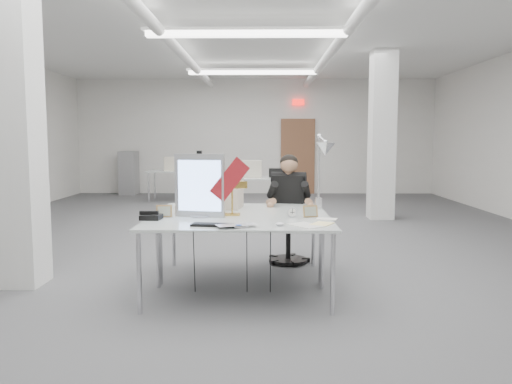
# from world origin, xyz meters

# --- Properties ---
(room_shell) EXTENTS (10.04, 14.04, 3.24)m
(room_shell) POSITION_xyz_m (0.04, 0.13, 1.69)
(room_shell) COLOR #4E4E50
(room_shell) RESTS_ON ground
(desk_main) EXTENTS (1.80, 0.90, 0.02)m
(desk_main) POSITION_xyz_m (0.00, -2.50, 0.74)
(desk_main) COLOR silver
(desk_main) RESTS_ON room_shell
(desk_second) EXTENTS (1.80, 0.90, 0.02)m
(desk_second) POSITION_xyz_m (0.00, -1.60, 0.74)
(desk_second) COLOR silver
(desk_second) RESTS_ON room_shell
(bg_desk_a) EXTENTS (1.60, 0.80, 0.02)m
(bg_desk_a) POSITION_xyz_m (0.20, 3.00, 0.74)
(bg_desk_a) COLOR silver
(bg_desk_a) RESTS_ON room_shell
(bg_desk_b) EXTENTS (1.60, 0.80, 0.02)m
(bg_desk_b) POSITION_xyz_m (-1.80, 5.20, 0.74)
(bg_desk_b) COLOR silver
(bg_desk_b) RESTS_ON room_shell
(filing_cabinet) EXTENTS (0.45, 0.55, 1.20)m
(filing_cabinet) POSITION_xyz_m (-3.50, 6.65, 0.60)
(filing_cabinet) COLOR gray
(filing_cabinet) RESTS_ON room_shell
(office_chair) EXTENTS (0.69, 0.69, 1.19)m
(office_chair) POSITION_xyz_m (0.55, -1.03, 0.59)
(office_chair) COLOR black
(office_chair) RESTS_ON room_shell
(seated_person) EXTENTS (0.61, 0.71, 0.93)m
(seated_person) POSITION_xyz_m (0.55, -1.08, 0.90)
(seated_person) COLOR black
(seated_person) RESTS_ON office_chair
(monitor) EXTENTS (0.51, 0.15, 0.63)m
(monitor) POSITION_xyz_m (-0.39, -2.20, 1.07)
(monitor) COLOR #B0B1B5
(monitor) RESTS_ON desk_main
(pennant) EXTENTS (0.39, 0.16, 0.45)m
(pennant) POSITION_xyz_m (-0.09, -2.24, 1.13)
(pennant) COLOR maroon
(pennant) RESTS_ON monitor
(keyboard) EXTENTS (0.42, 0.19, 0.02)m
(keyboard) POSITION_xyz_m (-0.20, -2.74, 0.76)
(keyboard) COLOR black
(keyboard) RESTS_ON desk_main
(laptop) EXTENTS (0.42, 0.35, 0.03)m
(laptop) POSITION_xyz_m (0.03, -2.86, 0.77)
(laptop) COLOR silver
(laptop) RESTS_ON desk_main
(mouse) EXTENTS (0.09, 0.08, 0.03)m
(mouse) POSITION_xyz_m (0.39, -2.72, 0.77)
(mouse) COLOR silver
(mouse) RESTS_ON desk_main
(bankers_lamp) EXTENTS (0.31, 0.21, 0.32)m
(bankers_lamp) POSITION_xyz_m (-0.08, -2.09, 0.92)
(bankers_lamp) COLOR #BA7A3A
(bankers_lamp) RESTS_ON desk_main
(desk_phone) EXTENTS (0.20, 0.18, 0.05)m
(desk_phone) POSITION_xyz_m (-0.84, -2.38, 0.78)
(desk_phone) COLOR black
(desk_phone) RESTS_ON desk_main
(picture_frame_left) EXTENTS (0.16, 0.06, 0.12)m
(picture_frame_left) POSITION_xyz_m (-0.74, -2.23, 0.82)
(picture_frame_left) COLOR #9F7644
(picture_frame_left) RESTS_ON desk_main
(picture_frame_right) EXTENTS (0.15, 0.07, 0.12)m
(picture_frame_right) POSITION_xyz_m (0.70, -2.21, 0.81)
(picture_frame_right) COLOR #A88048
(picture_frame_right) RESTS_ON desk_main
(desk_clock) EXTENTS (0.10, 0.04, 0.10)m
(desk_clock) POSITION_xyz_m (0.53, -2.21, 0.81)
(desk_clock) COLOR #B8B8BD
(desk_clock) RESTS_ON desk_main
(paper_stack_a) EXTENTS (0.35, 0.37, 0.01)m
(paper_stack_a) POSITION_xyz_m (0.62, -2.70, 0.76)
(paper_stack_a) COLOR silver
(paper_stack_a) RESTS_ON desk_main
(paper_stack_b) EXTENTS (0.25, 0.28, 0.01)m
(paper_stack_b) POSITION_xyz_m (0.77, -2.63, 0.76)
(paper_stack_b) COLOR #FFE998
(paper_stack_b) RESTS_ON desk_main
(paper_stack_c) EXTENTS (0.22, 0.18, 0.01)m
(paper_stack_c) POSITION_xyz_m (0.85, -2.34, 0.76)
(paper_stack_c) COLOR silver
(paper_stack_c) RESTS_ON desk_main
(beige_monitor) EXTENTS (0.47, 0.45, 0.40)m
(beige_monitor) POSITION_xyz_m (-0.23, -1.53, 0.96)
(beige_monitor) COLOR beige
(beige_monitor) RESTS_ON desk_second
(architect_lamp) EXTENTS (0.51, 0.78, 0.95)m
(architect_lamp) POSITION_xyz_m (0.85, -1.86, 1.23)
(architect_lamp) COLOR #B6B6BB
(architect_lamp) RESTS_ON desk_second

